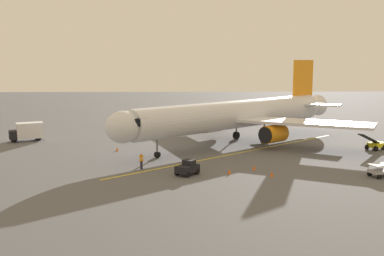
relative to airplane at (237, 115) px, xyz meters
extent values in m
plane|color=#565659|center=(0.36, 0.92, -4.00)|extent=(220.00, 220.00, 0.00)
cube|color=yellow|center=(0.21, 6.18, -4.00)|extent=(30.65, 26.07, 0.01)
cylinder|color=silver|center=(0.21, 0.18, 0.10)|extent=(28.38, 24.90, 3.80)
ellipsoid|color=silver|center=(14.09, 11.96, 0.10)|extent=(5.39, 5.34, 3.61)
cone|color=silver|center=(-13.89, -11.79, 0.10)|extent=(4.50, 4.55, 3.42)
cube|color=black|center=(13.02, 11.05, 0.65)|extent=(3.31, 3.50, 0.90)
cube|color=silver|center=(-8.14, 4.27, -0.50)|extent=(17.51, 12.52, 0.36)
cylinder|color=orange|center=(-4.30, 3.96, -2.00)|extent=(4.08, 3.95, 2.30)
cylinder|color=black|center=(-2.97, 5.09, -2.00)|extent=(1.51, 1.73, 2.10)
cube|color=silver|center=(2.89, -8.73, -0.50)|extent=(10.30, 17.82, 0.36)
cylinder|color=orange|center=(3.21, -4.89, -2.00)|extent=(4.08, 3.95, 2.30)
cylinder|color=black|center=(4.54, -3.75, -2.00)|extent=(1.51, 1.73, 2.10)
cube|color=orange|center=(-11.60, -9.85, 3.90)|extent=(3.89, 3.38, 7.20)
cube|color=silver|center=(-13.44, -7.22, 0.70)|extent=(6.71, 5.40, 0.24)
cube|color=silver|center=(-9.30, -12.09, 0.70)|extent=(4.65, 6.83, 0.24)
cylinder|color=slate|center=(10.51, 8.92, -2.27)|extent=(0.24, 0.24, 2.77)
cylinder|color=black|center=(10.51, 8.92, -3.65)|extent=(0.82, 0.80, 0.70)
cylinder|color=slate|center=(-3.76, 0.22, -2.07)|extent=(0.24, 0.24, 2.77)
cylinder|color=black|center=(-3.76, 0.22, -3.45)|extent=(1.13, 1.05, 1.10)
cylinder|color=slate|center=(-0.39, -3.74, -2.07)|extent=(0.24, 0.24, 2.77)
cylinder|color=black|center=(-0.39, -3.74, -3.45)|extent=(1.13, 1.05, 1.10)
cylinder|color=#23232D|center=(11.87, 14.72, -3.56)|extent=(0.26, 0.26, 0.88)
cube|color=orange|center=(11.87, 14.72, -2.82)|extent=(0.43, 0.34, 0.60)
cube|color=silver|center=(11.87, 14.72, -2.82)|extent=(0.45, 0.35, 0.10)
sphere|color=tan|center=(11.87, 14.72, -2.40)|extent=(0.22, 0.22, 0.22)
cube|color=yellow|center=(-17.63, 4.54, -3.38)|extent=(2.66, 2.43, 0.60)
cube|color=black|center=(-16.27, 5.38, -2.48)|extent=(3.67, 2.73, 1.61)
cylinder|color=black|center=(-16.99, 5.70, -3.68)|extent=(0.68, 0.55, 0.64)
cylinder|color=black|center=(-16.31, 4.59, -3.68)|extent=(0.68, 0.55, 0.64)
cylinder|color=black|center=(-18.27, 4.91, -3.68)|extent=(0.68, 0.55, 0.64)
cylinder|color=black|center=(-17.59, 3.81, -3.68)|extent=(0.68, 0.55, 0.64)
cube|color=black|center=(7.07, 17.29, -3.35)|extent=(2.59, 2.74, 0.70)
cube|color=black|center=(6.89, 17.05, -2.75)|extent=(1.42, 1.38, 0.50)
cylinder|color=black|center=(7.04, 18.32, -3.70)|extent=(0.56, 0.63, 0.60)
cylinder|color=black|center=(8.07, 17.52, -3.70)|extent=(0.56, 0.63, 0.60)
cylinder|color=black|center=(6.07, 17.05, -3.70)|extent=(0.56, 0.63, 0.60)
cylinder|color=black|center=(7.10, 16.26, -3.70)|extent=(0.56, 0.63, 0.60)
cube|color=#9E9EA3|center=(-12.13, 18.41, -3.44)|extent=(2.92, 2.19, 0.24)
cube|color=silver|center=(-12.13, 18.41, -2.77)|extent=(2.92, 2.19, 0.08)
cylinder|color=slate|center=(-11.20, 19.40, -3.04)|extent=(0.06, 0.06, 0.55)
cylinder|color=slate|center=(-10.79, 18.23, -3.04)|extent=(0.06, 0.06, 0.55)
cylinder|color=black|center=(-11.45, 19.34, -3.78)|extent=(0.50, 0.38, 0.44)
cylinder|color=black|center=(-11.01, 18.12, -3.78)|extent=(0.50, 0.38, 0.44)
cube|color=black|center=(31.11, -2.25, -2.98)|extent=(2.33, 2.43, 1.20)
cube|color=black|center=(31.75, -1.97, -2.78)|extent=(0.84, 1.62, 0.70)
cube|color=silver|center=(29.33, -3.05, -2.48)|extent=(4.10, 3.29, 2.20)
cylinder|color=black|center=(31.07, -1.56, -3.58)|extent=(0.87, 0.57, 0.84)
cylinder|color=black|center=(31.60, -2.74, -3.58)|extent=(0.87, 0.57, 0.84)
cylinder|color=black|center=(28.15, -2.86, -3.58)|extent=(0.87, 0.57, 0.84)
cylinder|color=black|center=(28.68, -4.05, -3.58)|extent=(0.87, 0.57, 0.84)
cone|color=#F2590F|center=(2.80, 17.01, -3.73)|extent=(0.32, 0.32, 0.55)
cone|color=#F2590F|center=(0.05, 15.39, -3.73)|extent=(0.32, 0.32, 0.55)
cone|color=#F2590F|center=(-1.27, 18.13, -3.73)|extent=(0.32, 0.32, 0.55)
cone|color=#F2590F|center=(15.82, 4.73, -3.73)|extent=(0.32, 0.32, 0.55)
camera|label=1|loc=(7.64, 61.30, 7.21)|focal=42.27mm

